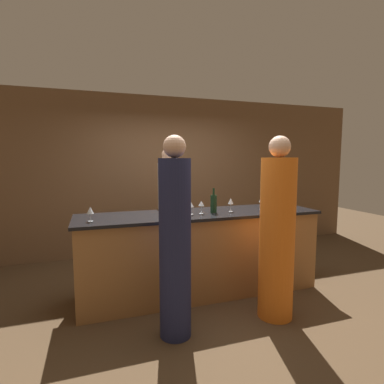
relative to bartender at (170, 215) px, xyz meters
The scene contains 13 objects.
ground_plane 1.17m from the bartender, 74.94° to the right, with size 14.00×14.00×0.00m, color #4C3823.
back_wall 1.27m from the bartender, 79.79° to the left, with size 8.00×0.06×2.80m.
bar_counter 0.86m from the bartender, 74.94° to the right, with size 3.01×0.77×1.03m.
bartender is the anchor object (origin of this frame).
guest_0 1.75m from the bartender, 64.24° to the right, with size 0.37×0.37×1.92m.
guest_1 1.61m from the bartender, 102.56° to the right, with size 0.30×0.30×1.90m.
wine_bottle_0 0.92m from the bartender, 66.28° to the right, with size 0.08×0.08×0.31m.
wine_glass_0 1.34m from the bartender, 36.94° to the right, with size 0.07×0.07×0.17m.
wine_glass_1 1.05m from the bartender, 54.58° to the right, with size 0.07×0.07×0.18m.
wine_glass_2 0.90m from the bartender, 77.74° to the right, with size 0.07×0.07×0.16m.
wine_glass_3 0.89m from the bartender, 86.94° to the right, with size 0.07×0.07×0.15m.
wine_glass_4 1.44m from the bartender, 140.78° to the right, with size 0.07×0.07×0.16m.
wine_glass_5 1.18m from the bartender, 106.15° to the right, with size 0.08×0.08×0.15m.
Camera 1 is at (-1.27, -3.44, 1.68)m, focal length 28.00 mm.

